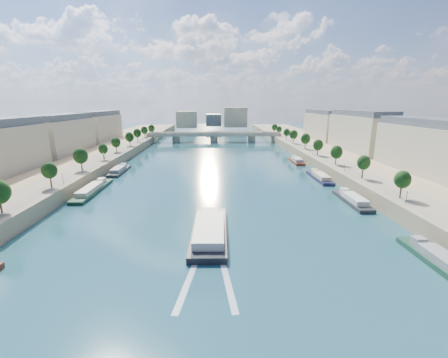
{
  "coord_description": "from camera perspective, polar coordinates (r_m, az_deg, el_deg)",
  "views": [
    {
      "loc": [
        -0.55,
        -31.6,
        32.32
      ],
      "look_at": [
        3.27,
        75.17,
        5.0
      ],
      "focal_mm": 24.0,
      "sensor_mm": 36.0,
      "label": 1
    }
  ],
  "objects": [
    {
      "name": "ground",
      "position": [
        135.51,
        -1.75,
        0.54
      ],
      "size": [
        700.0,
        700.0,
        0.0
      ],
      "primitive_type": "plane",
      "color": "#0E393E",
      "rests_on": "ground"
    },
    {
      "name": "quay_left",
      "position": [
        152.68,
        -29.9,
        1.15
      ],
      "size": [
        44.0,
        520.0,
        5.0
      ],
      "primitive_type": "cube",
      "color": "#9E8460",
      "rests_on": "ground"
    },
    {
      "name": "quay_right",
      "position": [
        153.2,
        26.28,
        1.62
      ],
      "size": [
        44.0,
        520.0,
        5.0
      ],
      "primitive_type": "cube",
      "color": "#9E8460",
      "rests_on": "ground"
    },
    {
      "name": "pave_left",
      "position": [
        145.77,
        -24.81,
        2.23
      ],
      "size": [
        14.0,
        520.0,
        0.1
      ],
      "primitive_type": "cube",
      "color": "gray",
      "rests_on": "quay_left"
    },
    {
      "name": "pave_right",
      "position": [
        146.19,
        21.2,
        2.62
      ],
      "size": [
        14.0,
        520.0,
        0.1
      ],
      "primitive_type": "cube",
      "color": "gray",
      "rests_on": "quay_right"
    },
    {
      "name": "trees_left",
      "position": [
        145.91,
        -24.01,
        4.49
      ],
      "size": [
        4.8,
        268.8,
        8.26
      ],
      "color": "#382B1E",
      "rests_on": "ground"
    },
    {
      "name": "trees_right",
      "position": [
        153.66,
        19.26,
        5.37
      ],
      "size": [
        4.8,
        268.8,
        8.26
      ],
      "color": "#382B1E",
      "rests_on": "ground"
    },
    {
      "name": "lamps_left",
      "position": [
        134.48,
        -24.75,
        2.5
      ],
      "size": [
        0.36,
        200.36,
        4.28
      ],
      "color": "black",
      "rests_on": "ground"
    },
    {
      "name": "lamps_right",
      "position": [
        148.58,
        18.95,
        4.06
      ],
      "size": [
        0.36,
        200.36,
        4.28
      ],
      "color": "black",
      "rests_on": "ground"
    },
    {
      "name": "buildings_left",
      "position": [
        167.34,
        -32.59,
        6.67
      ],
      "size": [
        16.0,
        226.0,
        23.2
      ],
      "color": "#B8AE8E",
      "rests_on": "ground"
    },
    {
      "name": "buildings_right",
      "position": [
        167.9,
        28.84,
        7.16
      ],
      "size": [
        16.0,
        226.0,
        23.2
      ],
      "color": "#B8AE8E",
      "rests_on": "ground"
    },
    {
      "name": "skyline",
      "position": [
        351.58,
        -1.46,
        11.46
      ],
      "size": [
        79.0,
        42.0,
        22.0
      ],
      "color": "#B8AE8E",
      "rests_on": "ground"
    },
    {
      "name": "bridge",
      "position": [
        255.29,
        -1.93,
        8.21
      ],
      "size": [
        112.0,
        12.0,
        8.15
      ],
      "color": "#C1B79E",
      "rests_on": "ground"
    },
    {
      "name": "tour_barge",
      "position": [
        76.22,
        -2.8,
        -9.8
      ],
      "size": [
        9.28,
        29.98,
        4.04
      ],
      "rotation": [
        0.0,
        0.0,
        -0.03
      ],
      "color": "black",
      "rests_on": "ground"
    },
    {
      "name": "wake",
      "position": [
        62.08,
        -2.97,
        -17.03
      ],
      "size": [
        10.76,
        26.0,
        0.04
      ],
      "color": "silver",
      "rests_on": "ground"
    },
    {
      "name": "moored_barges_left",
      "position": [
        93.83,
        -30.8,
        -7.38
      ],
      "size": [
        5.0,
        155.39,
        3.6
      ],
      "color": "#1C273F",
      "rests_on": "ground"
    },
    {
      "name": "moored_barges_right",
      "position": [
        104.24,
        24.37,
        -4.56
      ],
      "size": [
        5.0,
        160.62,
        3.6
      ],
      "color": "black",
      "rests_on": "ground"
    }
  ]
}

